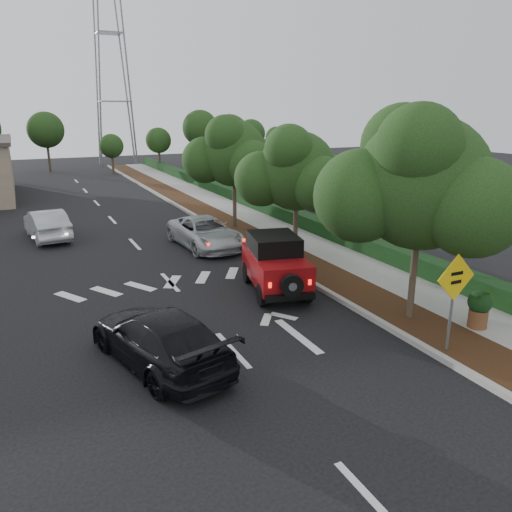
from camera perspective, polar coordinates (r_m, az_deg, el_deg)
ground at (r=13.52m, az=-2.69°, el=-10.68°), size 120.00×120.00×0.00m
curb at (r=25.62m, az=-3.61°, el=2.66°), size 0.20×70.00×0.15m
planting_strip at (r=26.00m, az=-1.56°, el=2.86°), size 1.80×70.00×0.12m
sidewalk at (r=26.80m, az=2.16°, el=3.27°), size 2.00×70.00×0.12m
hedge at (r=27.39m, az=4.77°, el=4.23°), size 0.80×70.00×0.80m
transmission_tower at (r=60.39m, az=-15.39°, el=10.00°), size 7.00×4.00×28.00m
street_tree_near at (r=15.96m, az=17.07°, el=-7.03°), size 3.80×3.80×5.92m
street_tree_mid at (r=21.28m, az=4.45°, el=-0.45°), size 3.20×3.20×5.32m
street_tree_far at (r=26.91m, az=-2.42°, el=3.18°), size 3.40×3.40×5.62m
red_jeep at (r=17.45m, az=2.12°, el=-0.75°), size 2.45×4.05×1.99m
silver_suv_ahead at (r=23.17m, az=-5.82°, el=2.68°), size 2.58×5.06×1.37m
black_suv_oncoming at (r=12.77m, az=-10.98°, el=-9.18°), size 3.07×5.17×1.41m
silver_sedan_oncoming at (r=26.62m, az=-22.79°, el=3.35°), size 2.08×4.56×1.45m
speed_hump_sign at (r=13.52m, az=21.71°, el=-3.59°), size 1.22×0.10×2.60m
terracotta_planter at (r=15.63m, az=24.18°, el=-5.17°), size 0.67×0.67×1.17m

